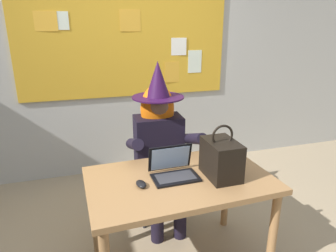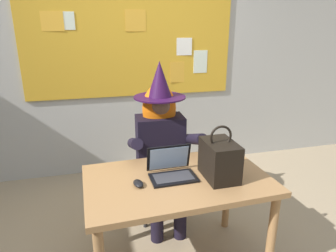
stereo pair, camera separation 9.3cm
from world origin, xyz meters
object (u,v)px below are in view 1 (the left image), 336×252
object	(u,v)px
person_costumed	(160,138)
handbag	(221,158)
desk_main	(179,190)
laptop	(173,170)
chair_at_desk	(158,162)
computer_mouse	(141,184)

from	to	relation	value
person_costumed	handbag	size ratio (longest dim) A/B	3.88
desk_main	laptop	distance (m)	0.15
laptop	person_costumed	bearing A→B (deg)	82.52
person_costumed	handbag	bearing A→B (deg)	22.41
chair_at_desk	handbag	bearing A→B (deg)	21.44
desk_main	handbag	world-z (taller)	handbag
person_costumed	laptop	bearing A→B (deg)	-3.58
chair_at_desk	handbag	size ratio (longest dim) A/B	2.42
computer_mouse	handbag	world-z (taller)	handbag
laptop	computer_mouse	xyz separation A→B (m)	(-0.25, -0.08, -0.03)
laptop	desk_main	bearing A→B (deg)	-49.58
chair_at_desk	person_costumed	size ratio (longest dim) A/B	0.62
computer_mouse	chair_at_desk	bearing A→B (deg)	58.53
desk_main	computer_mouse	size ratio (longest dim) A/B	12.34
person_costumed	laptop	size ratio (longest dim) A/B	4.59
desk_main	laptop	size ratio (longest dim) A/B	4.02
desk_main	computer_mouse	xyz separation A→B (m)	(-0.28, -0.04, 0.11)
handbag	laptop	bearing A→B (deg)	162.00
handbag	computer_mouse	bearing A→B (deg)	177.61
person_costumed	handbag	world-z (taller)	person_costumed
desk_main	person_costumed	bearing A→B (deg)	86.87
desk_main	computer_mouse	distance (m)	0.31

